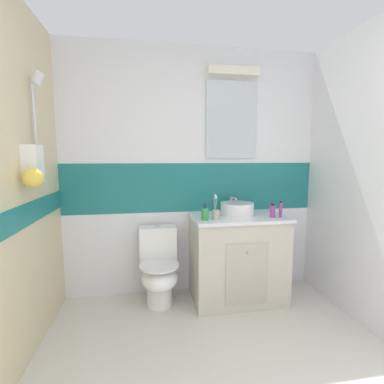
# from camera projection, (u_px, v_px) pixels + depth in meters

# --- Properties ---
(ground_plane) EXTENTS (3.20, 3.48, 0.04)m
(ground_plane) POSITION_uv_depth(u_px,v_px,m) (224.00, 376.00, 1.82)
(ground_plane) COLOR beige
(wall_back_tiled) EXTENTS (3.20, 0.20, 2.50)m
(wall_back_tiled) POSITION_uv_depth(u_px,v_px,m) (193.00, 172.00, 2.89)
(wall_back_tiled) COLOR white
(wall_back_tiled) RESTS_ON ground_plane
(vanity_cabinet) EXTENTS (0.90, 0.57, 0.85)m
(vanity_cabinet) POSITION_uv_depth(u_px,v_px,m) (237.00, 257.00, 2.74)
(vanity_cabinet) COLOR beige
(vanity_cabinet) RESTS_ON ground_plane
(sink_basin) EXTENTS (0.32, 0.37, 0.16)m
(sink_basin) POSITION_uv_depth(u_px,v_px,m) (237.00, 208.00, 2.71)
(sink_basin) COLOR white
(sink_basin) RESTS_ON vanity_cabinet
(toilet) EXTENTS (0.37, 0.50, 0.75)m
(toilet) POSITION_uv_depth(u_px,v_px,m) (159.00, 269.00, 2.65)
(toilet) COLOR white
(toilet) RESTS_ON ground_plane
(toothbrush_cup) EXTENTS (0.07, 0.07, 0.23)m
(toothbrush_cup) POSITION_uv_depth(u_px,v_px,m) (216.00, 213.00, 2.49)
(toothbrush_cup) COLOR #B2ADA3
(toothbrush_cup) RESTS_ON vanity_cabinet
(soap_dispenser) EXTENTS (0.07, 0.07, 0.15)m
(soap_dispenser) POSITION_uv_depth(u_px,v_px,m) (205.00, 214.00, 2.48)
(soap_dispenser) COLOR green
(soap_dispenser) RESTS_ON vanity_cabinet
(lotion_bottle_short) EXTENTS (0.05, 0.05, 0.13)m
(lotion_bottle_short) POSITION_uv_depth(u_px,v_px,m) (273.00, 211.00, 2.59)
(lotion_bottle_short) COLOR #993F99
(lotion_bottle_short) RESTS_ON vanity_cabinet
(toothpaste_tube_upright) EXTENTS (0.03, 0.03, 0.16)m
(toothpaste_tube_upright) POSITION_uv_depth(u_px,v_px,m) (281.00, 209.00, 2.59)
(toothpaste_tube_upright) COLOR #993F99
(toothpaste_tube_upright) RESTS_ON vanity_cabinet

